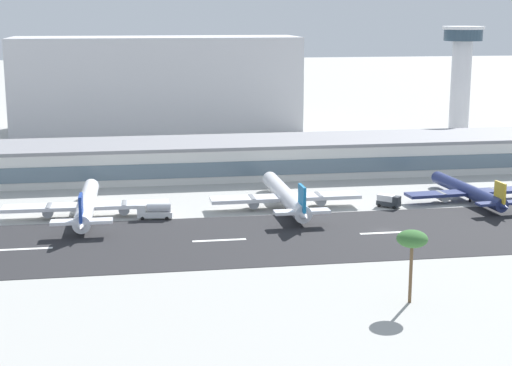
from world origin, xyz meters
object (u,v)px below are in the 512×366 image
at_px(terminal_building, 259,157).
at_px(control_tower, 461,71).
at_px(palm_tree_0, 412,240).
at_px(airliner_navy_tail_gate_0, 86,206).
at_px(airliner_blue_tail_gate_1, 286,197).
at_px(service_box_truck_1, 389,201).
at_px(service_fuel_truck_0, 155,211).
at_px(distant_hotel_block, 157,83).
at_px(airliner_gold_tail_gate_2, 470,192).

distance_m(terminal_building, control_tower, 102.22).
bearing_deg(palm_tree_0, terminal_building, 93.71).
distance_m(airliner_navy_tail_gate_0, airliner_blue_tail_gate_1, 50.32).
xyz_separation_m(control_tower, palm_tree_0, (-79.31, -165.39, -15.98)).
bearing_deg(service_box_truck_1, service_fuel_truck_0, -136.02).
distance_m(control_tower, airliner_blue_tail_gate_1, 132.04).
distance_m(airliner_navy_tail_gate_0, palm_tree_0, 90.25).
xyz_separation_m(control_tower, service_box_truck_1, (-60.86, -98.43, -25.48)).
relative_size(control_tower, service_fuel_truck_0, 5.04).
height_order(airliner_navy_tail_gate_0, airliner_blue_tail_gate_1, airliner_blue_tail_gate_1).
relative_size(service_box_truck_1, palm_tree_0, 0.47).
xyz_separation_m(distant_hotel_block, airliner_blue_tail_gate_1, (26.75, -149.48, -16.51)).
xyz_separation_m(service_box_truck_1, palm_tree_0, (-18.46, -66.95, 9.50)).
relative_size(airliner_gold_tail_gate_2, service_fuel_truck_0, 4.61).
distance_m(distant_hotel_block, service_box_truck_1, 162.00).
xyz_separation_m(terminal_building, distant_hotel_block, (-27.33, 102.78, 14.31)).
relative_size(terminal_building, service_fuel_truck_0, 22.72).
xyz_separation_m(terminal_building, service_fuel_truck_0, (-34.33, -51.41, -3.33)).
distance_m(terminal_building, distant_hotel_block, 107.31).
bearing_deg(airliner_navy_tail_gate_0, palm_tree_0, -138.67).
distance_m(distant_hotel_block, palm_tree_0, 221.80).
height_order(service_box_truck_1, palm_tree_0, palm_tree_0).
relative_size(airliner_gold_tail_gate_2, service_box_truck_1, 6.67).
height_order(control_tower, airliner_blue_tail_gate_1, control_tower).
distance_m(distant_hotel_block, airliner_blue_tail_gate_1, 152.75).
xyz_separation_m(terminal_building, control_tower, (86.83, 49.29, 21.90)).
bearing_deg(service_fuel_truck_0, palm_tree_0, 131.09).
xyz_separation_m(airliner_navy_tail_gate_0, airliner_gold_tail_gate_2, (100.20, 1.09, -0.41)).
bearing_deg(airliner_blue_tail_gate_1, control_tower, -43.05).
distance_m(service_fuel_truck_0, palm_tree_0, 77.61).
bearing_deg(distant_hotel_block, control_tower, -25.11).
bearing_deg(service_fuel_truck_0, airliner_gold_tail_gate_2, -168.60).
relative_size(control_tower, distant_hotel_block, 0.37).
distance_m(terminal_building, service_box_truck_1, 55.71).
height_order(airliner_blue_tail_gate_1, service_box_truck_1, airliner_blue_tail_gate_1).
bearing_deg(airliner_navy_tail_gate_0, control_tower, -54.02).
bearing_deg(control_tower, service_box_truck_1, -121.73).
relative_size(distant_hotel_block, airliner_blue_tail_gate_1, 2.54).
relative_size(airliner_blue_tail_gate_1, airliner_gold_tail_gate_2, 1.18).
bearing_deg(palm_tree_0, service_fuel_truck_0, 122.90).
bearing_deg(control_tower, airliner_blue_tail_gate_1, -132.33).
bearing_deg(airliner_blue_tail_gate_1, palm_tree_0, -174.07).
height_order(airliner_gold_tail_gate_2, service_fuel_truck_0, airliner_gold_tail_gate_2).
bearing_deg(control_tower, terminal_building, -150.42).
bearing_deg(airliner_blue_tail_gate_1, distant_hotel_block, 9.42).
bearing_deg(terminal_building, airliner_gold_tail_gate_2, -43.44).
bearing_deg(airliner_gold_tail_gate_2, palm_tree_0, 144.50).
height_order(airliner_gold_tail_gate_2, palm_tree_0, palm_tree_0).
bearing_deg(distant_hotel_block, service_box_truck_1, -70.66).
xyz_separation_m(airliner_blue_tail_gate_1, service_fuel_truck_0, (-33.75, -4.71, -1.14)).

